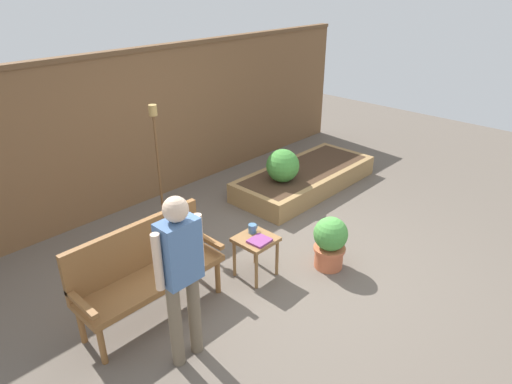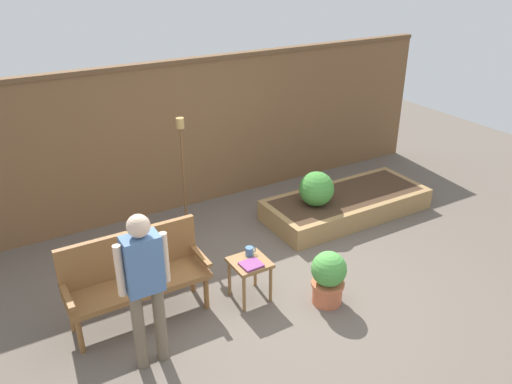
% 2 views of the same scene
% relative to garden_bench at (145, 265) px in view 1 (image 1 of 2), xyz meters
% --- Properties ---
extents(ground_plane, '(14.00, 14.00, 0.00)m').
position_rel_garden_bench_xyz_m(ground_plane, '(1.51, -0.48, -0.54)').
color(ground_plane, '#60564C').
extents(fence_back, '(8.40, 0.14, 2.16)m').
position_rel_garden_bench_xyz_m(fence_back, '(1.51, 2.12, 0.55)').
color(fence_back, brown).
rests_on(fence_back, ground_plane).
extents(garden_bench, '(1.44, 0.48, 0.94)m').
position_rel_garden_bench_xyz_m(garden_bench, '(0.00, 0.00, 0.00)').
color(garden_bench, brown).
rests_on(garden_bench, ground_plane).
extents(side_table, '(0.40, 0.40, 0.48)m').
position_rel_garden_bench_xyz_m(side_table, '(1.15, -0.36, -0.15)').
color(side_table, olive).
rests_on(side_table, ground_plane).
extents(cup_on_table, '(0.13, 0.09, 0.10)m').
position_rel_garden_bench_xyz_m(cup_on_table, '(1.21, -0.26, -0.01)').
color(cup_on_table, teal).
rests_on(cup_on_table, side_table).
extents(book_on_table, '(0.22, 0.21, 0.03)m').
position_rel_garden_bench_xyz_m(book_on_table, '(1.12, -0.44, -0.05)').
color(book_on_table, '#7F3875').
rests_on(book_on_table, side_table).
extents(potted_boxwood, '(0.38, 0.38, 0.62)m').
position_rel_garden_bench_xyz_m(potted_boxwood, '(1.84, -0.85, -0.21)').
color(potted_boxwood, '#C66642').
rests_on(potted_boxwood, ground_plane).
extents(raised_planter_bed, '(2.40, 1.00, 0.30)m').
position_rel_garden_bench_xyz_m(raised_planter_bed, '(3.34, 0.65, -0.39)').
color(raised_planter_bed, '#997547').
rests_on(raised_planter_bed, ground_plane).
extents(shrub_near_bench, '(0.48, 0.48, 0.48)m').
position_rel_garden_bench_xyz_m(shrub_near_bench, '(2.77, 0.64, -0.01)').
color(shrub_near_bench, brown).
rests_on(shrub_near_bench, raised_planter_bed).
extents(tiki_torch, '(0.10, 0.10, 1.63)m').
position_rel_garden_bench_xyz_m(tiki_torch, '(1.12, 1.29, 0.58)').
color(tiki_torch, brown).
rests_on(tiki_torch, ground_plane).
extents(person_by_bench, '(0.47, 0.20, 1.56)m').
position_rel_garden_bench_xyz_m(person_by_bench, '(-0.12, -0.74, 0.39)').
color(person_by_bench, '#70604C').
rests_on(person_by_bench, ground_plane).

